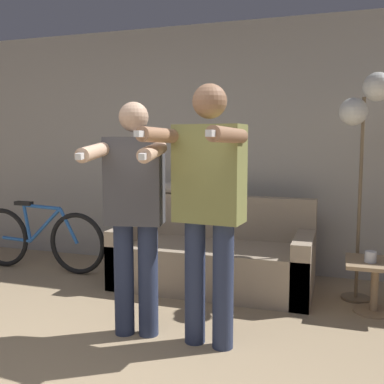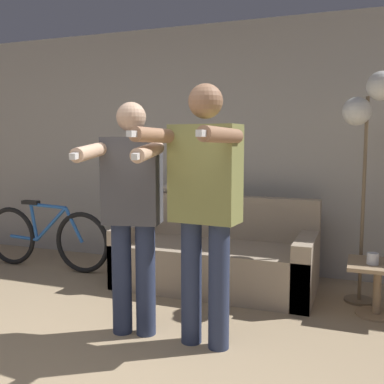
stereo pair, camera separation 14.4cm
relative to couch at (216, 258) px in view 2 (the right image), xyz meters
name	(u,v)px [view 2 (the right image)]	position (x,y,z in m)	size (l,w,h in m)	color
wall_back	(206,148)	(-0.34, 0.67, 1.03)	(10.00, 0.05, 2.60)	#B7B2A8
couch	(216,258)	(0.00, 0.00, 0.00)	(1.83, 0.83, 0.84)	tan
person_left	(132,205)	(-0.23, -1.23, 0.67)	(0.55, 0.73, 1.64)	#2D3856
person_right	(204,197)	(0.30, -1.22, 0.74)	(0.56, 0.71, 1.74)	#2D3856
cat	(180,187)	(-0.50, 0.30, 0.63)	(0.49, 0.14, 0.15)	#B7AD9E
floor_lamp	(368,113)	(1.28, 0.05, 1.33)	(0.42, 0.25, 1.94)	#756047
side_table	(378,278)	(1.40, -0.23, 0.03)	(0.45, 0.45, 0.42)	#A38460
cup	(373,259)	(1.36, -0.27, 0.20)	(0.09, 0.09, 0.09)	silver
bicycle	(45,238)	(-1.92, -0.07, 0.07)	(1.58, 0.07, 0.73)	black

